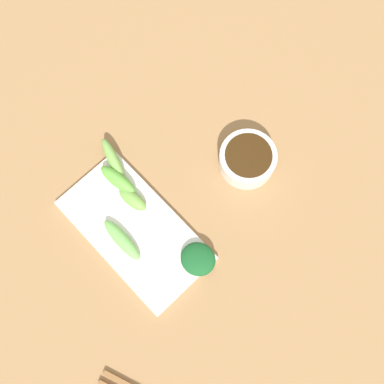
# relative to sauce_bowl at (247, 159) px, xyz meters

# --- Properties ---
(tabletop) EXTENTS (2.10, 2.10, 0.02)m
(tabletop) POSITION_rel_sauce_bowl_xyz_m (0.12, -0.04, -0.03)
(tabletop) COLOR #9C734A
(tabletop) RESTS_ON ground
(sauce_bowl) EXTENTS (0.11, 0.11, 0.04)m
(sauce_bowl) POSITION_rel_sauce_bowl_xyz_m (0.00, 0.00, 0.00)
(sauce_bowl) COLOR silver
(sauce_bowl) RESTS_ON tabletop
(serving_plate) EXTENTS (0.15, 0.28, 0.01)m
(serving_plate) POSITION_rel_sauce_bowl_xyz_m (0.24, -0.05, -0.02)
(serving_plate) COLOR white
(serving_plate) RESTS_ON tabletop
(broccoli_leafy_0) EXTENTS (0.07, 0.07, 0.02)m
(broccoli_leafy_0) POSITION_rel_sauce_bowl_xyz_m (0.20, 0.07, -0.00)
(broccoli_leafy_0) COLOR #175526
(broccoli_leafy_0) RESTS_ON serving_plate
(broccoli_stalk_1) EXTENTS (0.04, 0.09, 0.03)m
(broccoli_stalk_1) POSITION_rel_sauce_bowl_xyz_m (0.18, -0.17, 0.00)
(broccoli_stalk_1) COLOR #79B152
(broccoli_stalk_1) RESTS_ON serving_plate
(broccoli_stalk_2) EXTENTS (0.03, 0.06, 0.02)m
(broccoli_stalk_2) POSITION_rel_sauce_bowl_xyz_m (0.21, -0.09, 0.00)
(broccoli_stalk_2) COLOR #6FA547
(broccoli_stalk_2) RESTS_ON serving_plate
(broccoli_stalk_3) EXTENTS (0.03, 0.09, 0.02)m
(broccoli_stalk_3) POSITION_rel_sauce_bowl_xyz_m (0.27, -0.05, -0.00)
(broccoli_stalk_3) COLOR #70B758
(broccoli_stalk_3) RESTS_ON serving_plate
(broccoli_stalk_4) EXTENTS (0.04, 0.08, 0.03)m
(broccoli_stalk_4) POSITION_rel_sauce_bowl_xyz_m (0.20, -0.13, 0.00)
(broccoli_stalk_4) COLOR #61AD3F
(broccoli_stalk_4) RESTS_ON serving_plate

